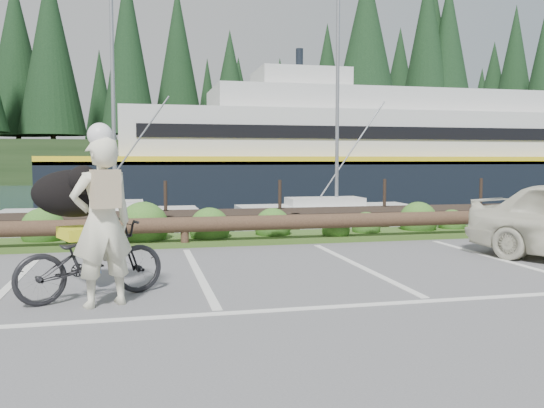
% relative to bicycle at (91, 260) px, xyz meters
% --- Properties ---
extents(ground, '(72.00, 72.00, 0.00)m').
position_rel_bicycle_xyz_m(ground, '(1.45, -0.66, -0.49)').
color(ground, '#59585B').
extents(harbor_backdrop, '(170.00, 160.00, 30.00)m').
position_rel_bicycle_xyz_m(harbor_backdrop, '(1.84, 77.80, -0.49)').
color(harbor_backdrop, '#182D39').
rests_on(harbor_backdrop, ground).
extents(vegetation_strip, '(34.00, 1.60, 0.10)m').
position_rel_bicycle_xyz_m(vegetation_strip, '(1.45, 4.64, -0.44)').
color(vegetation_strip, '#3D5B21').
rests_on(vegetation_strip, ground).
extents(log_rail, '(32.00, 0.30, 0.60)m').
position_rel_bicycle_xyz_m(log_rail, '(1.45, 3.94, -0.49)').
color(log_rail, '#443021').
rests_on(log_rail, ground).
extents(bicycle, '(1.95, 1.31, 0.97)m').
position_rel_bicycle_xyz_m(bicycle, '(0.00, 0.00, 0.00)').
color(bicycle, black).
rests_on(bicycle, ground).
extents(cyclist, '(0.85, 0.72, 1.99)m').
position_rel_bicycle_xyz_m(cyclist, '(0.17, -0.40, 0.51)').
color(cyclist, beige).
rests_on(cyclist, ground).
extents(dog, '(0.91, 1.20, 0.63)m').
position_rel_bicycle_xyz_m(dog, '(-0.23, 0.55, 0.80)').
color(dog, black).
rests_on(dog, bicycle).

